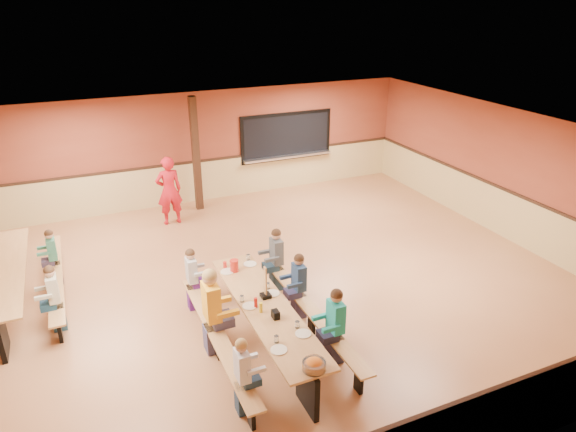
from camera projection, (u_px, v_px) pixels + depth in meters
name	position (u px, v px, depth m)	size (l,w,h in m)	color
ground	(266.00, 284.00, 10.22)	(12.00, 12.00, 0.00)	#995E3A
room_envelope	(266.00, 254.00, 9.94)	(12.04, 10.04, 3.02)	brown
kitchen_pass_through	(287.00, 139.00, 14.75)	(2.78, 0.28, 1.38)	black
structural_post	(196.00, 155.00, 13.24)	(0.18, 0.18, 3.00)	black
cafeteria_table_main	(266.00, 317.00, 8.28)	(1.91, 3.70, 0.74)	#B07C46
cafeteria_table_second	(5.00, 280.00, 9.36)	(1.91, 3.70, 0.74)	#B07C46
seated_child_white_left	(243.00, 377.00, 6.90)	(0.36, 0.29, 1.18)	silver
seated_adult_yellow	(212.00, 311.00, 8.07)	(0.49, 0.40, 1.46)	yellow
seated_child_grey_left	(192.00, 280.00, 9.24)	(0.36, 0.29, 1.19)	#B0B0B0
seated_child_teal_right	(335.00, 327.00, 7.86)	(0.40, 0.33, 1.28)	#1DABA4
seated_child_navy_right	(299.00, 286.00, 8.99)	(0.38, 0.31, 1.23)	navy
seated_child_char_right	(276.00, 260.00, 9.84)	(0.39, 0.32, 1.26)	#4E5459
seated_child_green_sec	(53.00, 258.00, 10.04)	(0.34, 0.28, 1.15)	#377C5F
seated_child_tan_sec	(55.00, 298.00, 8.64)	(0.37, 0.30, 1.21)	#BFBB9A
standing_woman	(169.00, 191.00, 12.61)	(0.63, 0.42, 1.74)	red
punch_pitcher	(234.00, 266.00, 9.18)	(0.16, 0.16, 0.22)	red
chip_bowl	(314.00, 365.00, 6.79)	(0.32, 0.32, 0.15)	orange
napkin_dispenser	(276.00, 314.00, 7.87)	(0.10, 0.14, 0.13)	black
condiment_mustard	(261.00, 307.00, 8.01)	(0.06, 0.06, 0.17)	yellow
condiment_ketchup	(256.00, 303.00, 8.13)	(0.06, 0.06, 0.17)	#B2140F
table_paddle	(266.00, 290.00, 8.38)	(0.16, 0.16, 0.56)	black
place_settings	(266.00, 303.00, 8.17)	(0.65, 3.30, 0.11)	beige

